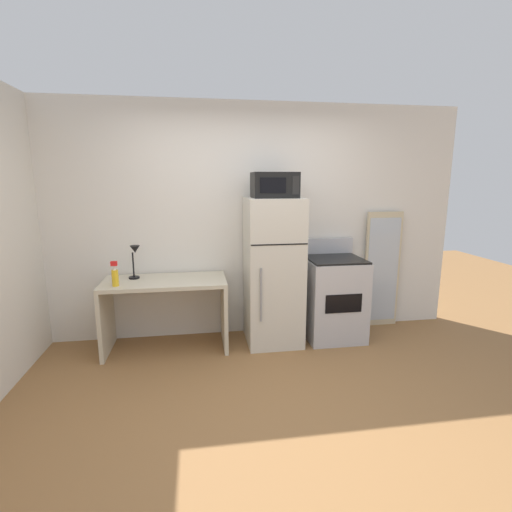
% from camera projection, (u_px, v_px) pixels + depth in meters
% --- Properties ---
extents(ground_plane, '(12.00, 12.00, 0.00)m').
position_uv_depth(ground_plane, '(272.00, 414.00, 2.89)').
color(ground_plane, olive).
extents(wall_back_white, '(5.00, 0.10, 2.60)m').
position_uv_depth(wall_back_white, '(244.00, 222.00, 4.28)').
color(wall_back_white, silver).
rests_on(wall_back_white, ground).
extents(desk, '(1.26, 0.60, 0.75)m').
position_uv_depth(desk, '(166.00, 300.00, 3.93)').
color(desk, beige).
rests_on(desk, ground).
extents(desk_lamp, '(0.14, 0.12, 0.35)m').
position_uv_depth(desk_lamp, '(135.00, 256.00, 3.89)').
color(desk_lamp, black).
rests_on(desk_lamp, desk).
extents(spray_bottle, '(0.06, 0.06, 0.25)m').
position_uv_depth(spray_bottle, '(115.00, 276.00, 3.64)').
color(spray_bottle, yellow).
rests_on(spray_bottle, desk).
extents(refrigerator, '(0.58, 0.62, 1.58)m').
position_uv_depth(refrigerator, '(273.00, 272.00, 4.06)').
color(refrigerator, beige).
rests_on(refrigerator, ground).
extents(microwave, '(0.46, 0.35, 0.26)m').
position_uv_depth(microwave, '(274.00, 185.00, 3.86)').
color(microwave, black).
rests_on(microwave, refrigerator).
extents(oven_range, '(0.62, 0.61, 1.10)m').
position_uv_depth(oven_range, '(333.00, 297.00, 4.23)').
color(oven_range, '#B7B7BC').
rests_on(oven_range, ground).
extents(leaning_mirror, '(0.44, 0.03, 1.40)m').
position_uv_depth(leaning_mirror, '(382.00, 270.00, 4.54)').
color(leaning_mirror, '#C6B793').
rests_on(leaning_mirror, ground).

